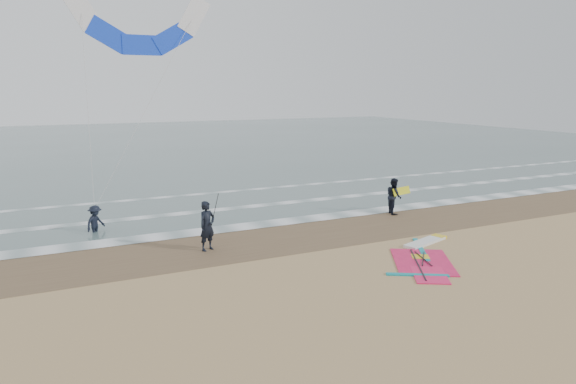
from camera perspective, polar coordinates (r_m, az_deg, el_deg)
name	(u,v)px	position (r m, az deg, el deg)	size (l,w,h in m)	color
ground	(383,277)	(18.26, 10.55, -9.27)	(120.00, 120.00, 0.00)	tan
sea_water	(142,144)	(62.92, -15.96, 5.14)	(120.00, 80.00, 0.02)	#47605E
wet_sand_band	(304,233)	(23.12, 1.82, -4.63)	(120.00, 5.00, 0.01)	brown
foam_waterline	(266,212)	(27.01, -2.48, -2.22)	(120.00, 9.15, 0.02)	white
windsurf_rig	(425,256)	(20.69, 14.94, -6.88)	(5.07, 4.80, 0.12)	white
person_standing	(207,226)	(20.77, -8.97, -3.75)	(0.73, 0.48, 2.02)	black
person_walking	(394,196)	(27.10, 11.68, -0.44)	(0.91, 0.71, 1.87)	black
person_wading	(95,215)	(24.66, -20.66, -2.44)	(1.04, 0.60, 1.60)	black
held_pole	(214,214)	(20.74, -8.21, -2.41)	(0.17, 0.86, 1.82)	black
carried_kiteboard	(402,191)	(27.22, 12.50, 0.11)	(1.30, 0.51, 0.39)	yellow
surf_kite	(141,29)	(26.56, -16.05, 17.02)	(6.94, 2.16, 9.94)	white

